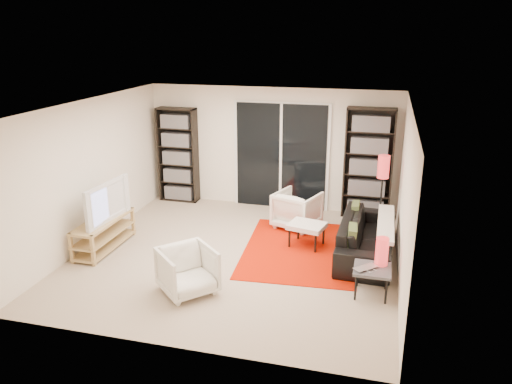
# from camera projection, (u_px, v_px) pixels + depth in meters

# --- Properties ---
(floor) EXTENTS (5.00, 5.00, 0.00)m
(floor) POSITION_uv_depth(u_px,v_px,m) (236.00, 256.00, 8.00)
(floor) COLOR tan
(floor) RESTS_ON ground
(wall_back) EXTENTS (5.00, 0.02, 2.40)m
(wall_back) POSITION_uv_depth(u_px,v_px,m) (272.00, 148.00, 9.92)
(wall_back) COLOR white
(wall_back) RESTS_ON ground
(wall_front) EXTENTS (5.00, 0.02, 2.40)m
(wall_front) POSITION_uv_depth(u_px,v_px,m) (167.00, 251.00, 5.33)
(wall_front) COLOR white
(wall_front) RESTS_ON ground
(wall_left) EXTENTS (0.02, 5.00, 2.40)m
(wall_left) POSITION_uv_depth(u_px,v_px,m) (90.00, 173.00, 8.22)
(wall_left) COLOR white
(wall_left) RESTS_ON ground
(wall_right) EXTENTS (0.02, 5.00, 2.40)m
(wall_right) POSITION_uv_depth(u_px,v_px,m) (405.00, 198.00, 7.02)
(wall_right) COLOR white
(wall_right) RESTS_ON ground
(ceiling) EXTENTS (5.00, 5.00, 0.02)m
(ceiling) POSITION_uv_depth(u_px,v_px,m) (234.00, 106.00, 7.25)
(ceiling) COLOR white
(ceiling) RESTS_ON wall_back
(sliding_door) EXTENTS (1.92, 0.08, 2.16)m
(sliding_door) POSITION_uv_depth(u_px,v_px,m) (281.00, 157.00, 9.89)
(sliding_door) COLOR white
(sliding_door) RESTS_ON ground
(bookshelf_left) EXTENTS (0.80, 0.30, 1.95)m
(bookshelf_left) POSITION_uv_depth(u_px,v_px,m) (178.00, 155.00, 10.31)
(bookshelf_left) COLOR black
(bookshelf_left) RESTS_ON ground
(bookshelf_right) EXTENTS (0.90, 0.30, 2.10)m
(bookshelf_right) POSITION_uv_depth(u_px,v_px,m) (368.00, 164.00, 9.36)
(bookshelf_right) COLOR black
(bookshelf_right) RESTS_ON ground
(tv_stand) EXTENTS (0.43, 1.35, 0.50)m
(tv_stand) POSITION_uv_depth(u_px,v_px,m) (104.00, 233.00, 8.20)
(tv_stand) COLOR tan
(tv_stand) RESTS_ON floor
(tv) EXTENTS (0.24, 1.13, 0.65)m
(tv) POSITION_uv_depth(u_px,v_px,m) (102.00, 201.00, 8.02)
(tv) COLOR black
(tv) RESTS_ON tv_stand
(rug) EXTENTS (1.97, 2.57, 0.01)m
(rug) POSITION_uv_depth(u_px,v_px,m) (301.00, 250.00, 8.20)
(rug) COLOR #BF1600
(rug) RESTS_ON floor
(sofa) EXTENTS (0.89, 2.12, 0.61)m
(sofa) POSITION_uv_depth(u_px,v_px,m) (367.00, 236.00, 7.96)
(sofa) COLOR black
(sofa) RESTS_ON floor
(armchair_back) EXTENTS (0.92, 0.94, 0.67)m
(armchair_back) POSITION_uv_depth(u_px,v_px,m) (297.00, 210.00, 9.05)
(armchair_back) COLOR silver
(armchair_back) RESTS_ON floor
(armchair_front) EXTENTS (0.99, 0.99, 0.65)m
(armchair_front) POSITION_uv_depth(u_px,v_px,m) (188.00, 271.00, 6.80)
(armchair_front) COLOR silver
(armchair_front) RESTS_ON floor
(ottoman) EXTENTS (0.66, 0.59, 0.40)m
(ottoman) POSITION_uv_depth(u_px,v_px,m) (307.00, 227.00, 8.25)
(ottoman) COLOR silver
(ottoman) RESTS_ON floor
(side_table) EXTENTS (0.50, 0.50, 0.40)m
(side_table) POSITION_uv_depth(u_px,v_px,m) (372.00, 271.00, 6.72)
(side_table) COLOR #434348
(side_table) RESTS_ON floor
(laptop) EXTENTS (0.40, 0.40, 0.03)m
(laptop) POSITION_uv_depth(u_px,v_px,m) (368.00, 269.00, 6.64)
(laptop) COLOR silver
(laptop) RESTS_ON side_table
(table_lamp) EXTENTS (0.17, 0.17, 0.39)m
(table_lamp) POSITION_uv_depth(u_px,v_px,m) (382.00, 251.00, 6.75)
(table_lamp) COLOR red
(table_lamp) RESTS_ON side_table
(floor_lamp) EXTENTS (0.22, 0.22, 1.44)m
(floor_lamp) POSITION_uv_depth(u_px,v_px,m) (383.00, 175.00, 8.44)
(floor_lamp) COLOR black
(floor_lamp) RESTS_ON floor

